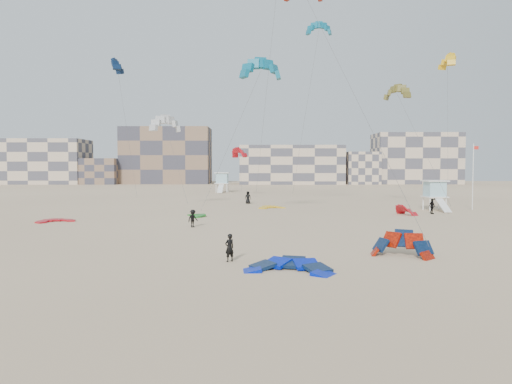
{
  "coord_description": "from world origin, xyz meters",
  "views": [
    {
      "loc": [
        -0.45,
        -27.74,
        5.68
      ],
      "look_at": [
        -0.58,
        6.0,
        3.91
      ],
      "focal_mm": 35.0,
      "sensor_mm": 36.0,
      "label": 1
    }
  ],
  "objects_px": {
    "kitesurfer_main": "(229,248)",
    "lifeguard_tower_near": "(435,196)",
    "kite_ground_orange": "(401,257)",
    "kite_ground_blue": "(289,271)"
  },
  "relations": [
    {
      "from": "lifeguard_tower_near",
      "to": "kite_ground_orange",
      "type": "bearing_deg",
      "value": -117.69
    },
    {
      "from": "kite_ground_blue",
      "to": "lifeguard_tower_near",
      "type": "relative_size",
      "value": 0.86
    },
    {
      "from": "kite_ground_orange",
      "to": "kitesurfer_main",
      "type": "bearing_deg",
      "value": -143.79
    },
    {
      "from": "kite_ground_blue",
      "to": "kitesurfer_main",
      "type": "bearing_deg",
      "value": 156.25
    },
    {
      "from": "kite_ground_blue",
      "to": "kite_ground_orange",
      "type": "height_order",
      "value": "kite_ground_orange"
    },
    {
      "from": "kite_ground_orange",
      "to": "lifeguard_tower_near",
      "type": "bearing_deg",
      "value": 94.53
    },
    {
      "from": "kite_ground_orange",
      "to": "lifeguard_tower_near",
      "type": "relative_size",
      "value": 0.72
    },
    {
      "from": "kitesurfer_main",
      "to": "lifeguard_tower_near",
      "type": "height_order",
      "value": "lifeguard_tower_near"
    },
    {
      "from": "kite_ground_orange",
      "to": "lifeguard_tower_near",
      "type": "height_order",
      "value": "lifeguard_tower_near"
    },
    {
      "from": "kite_ground_orange",
      "to": "lifeguard_tower_near",
      "type": "xyz_separation_m",
      "value": [
        13.53,
        32.38,
        1.91
      ]
    }
  ]
}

